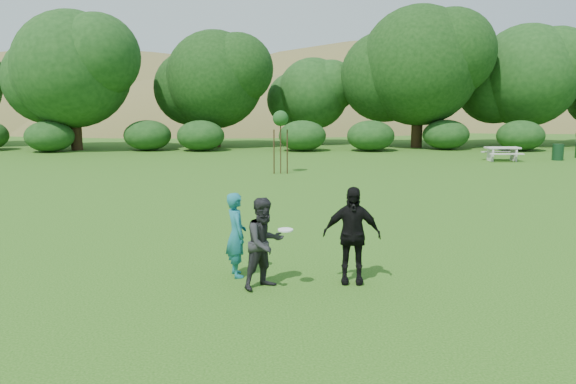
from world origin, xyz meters
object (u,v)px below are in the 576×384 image
at_px(player_teal, 236,235).
at_px(player_grey, 265,243).
at_px(trash_can_near, 558,152).
at_px(sapling, 281,120).
at_px(picnic_table, 502,151).
at_px(player_black, 352,235).

height_order(player_teal, player_grey, player_grey).
bearing_deg(player_grey, trash_can_near, 14.94).
xyz_separation_m(sapling, picnic_table, (12.23, 4.68, -1.90)).
distance_m(trash_can_near, picnic_table, 3.25).
bearing_deg(player_black, picnic_table, 66.58).
bearing_deg(trash_can_near, player_teal, -130.28).
bearing_deg(player_grey, sapling, 50.60).
bearing_deg(trash_can_near, player_grey, -128.36).
bearing_deg(player_grey, player_teal, 90.64).
xyz_separation_m(player_grey, sapling, (0.73, 15.54, 1.59)).
relative_size(player_grey, trash_can_near, 1.84).
height_order(player_black, sapling, sapling).
bearing_deg(player_grey, player_black, -28.54).
relative_size(player_teal, player_grey, 0.98).
height_order(player_grey, player_black, player_black).
relative_size(player_grey, sapling, 0.58).
bearing_deg(player_teal, player_black, -119.63).
distance_m(player_grey, trash_can_near, 26.11).
height_order(player_grey, trash_can_near, player_grey).
height_order(player_teal, picnic_table, player_teal).
xyz_separation_m(trash_can_near, picnic_table, (-3.24, -0.25, 0.07)).
height_order(player_grey, picnic_table, player_grey).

